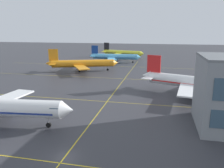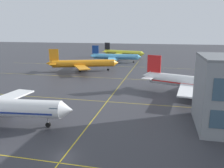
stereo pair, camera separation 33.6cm
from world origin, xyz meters
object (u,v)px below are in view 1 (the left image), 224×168
object	(u,v)px
airliner_second_row	(197,83)
airliner_far_right_stand	(122,53)
airliner_third_row	(82,64)
airliner_far_left_stand	(114,57)

from	to	relation	value
airliner_second_row	airliner_far_right_stand	size ratio (longest dim) A/B	1.11
airliner_far_right_stand	airliner_third_row	bearing A→B (deg)	-99.69
airliner_third_row	airliner_far_left_stand	size ratio (longest dim) A/B	1.05
airliner_third_row	airliner_far_left_stand	xyz separation A→B (m)	(9.41, 34.46, -0.29)
airliner_third_row	airliner_far_left_stand	bearing A→B (deg)	74.73
airliner_far_left_stand	airliner_far_right_stand	bearing A→B (deg)	88.39
airliner_far_right_stand	airliner_second_row	bearing A→B (deg)	-66.46
airliner_far_left_stand	airliner_far_right_stand	xyz separation A→B (m)	(0.70, 24.72, 0.07)
airliner_second_row	airliner_third_row	world-z (taller)	airliner_second_row
airliner_far_left_stand	airliner_far_right_stand	world-z (taller)	airliner_far_right_stand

